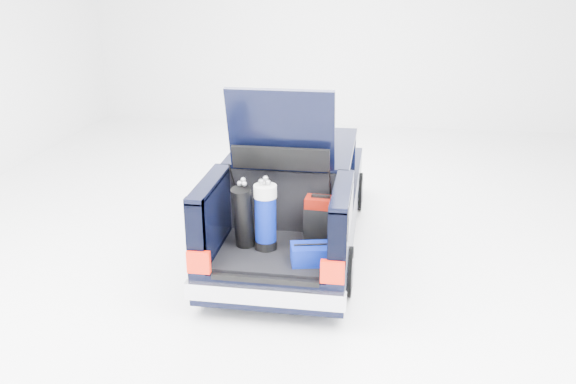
% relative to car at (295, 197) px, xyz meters
% --- Properties ---
extents(ground, '(14.00, 14.00, 0.00)m').
position_rel_car_xyz_m(ground, '(0.00, -0.11, -0.67)').
color(ground, white).
rests_on(ground, ground).
extents(car, '(1.87, 4.65, 2.47)m').
position_rel_car_xyz_m(car, '(0.00, 0.00, 0.00)').
color(car, black).
rests_on(car, ground).
extents(red_suitcase, '(0.38, 0.25, 0.61)m').
position_rel_car_xyz_m(red_suitcase, '(0.50, -1.26, 0.21)').
color(red_suitcase, '#660B03').
rests_on(red_suitcase, car).
extents(black_golf_bag, '(0.29, 0.38, 0.87)m').
position_rel_car_xyz_m(black_golf_bag, '(-0.39, -1.56, 0.32)').
color(black_golf_bag, black).
rests_on(black_golf_bag, car).
extents(blue_golf_bag, '(0.29, 0.29, 0.91)m').
position_rel_car_xyz_m(blue_golf_bag, '(-0.12, -1.55, 0.34)').
color(blue_golf_bag, black).
rests_on(blue_golf_bag, car).
extents(blue_duffel, '(0.51, 0.39, 0.24)m').
position_rel_car_xyz_m(blue_duffel, '(0.46, -1.85, 0.04)').
color(blue_duffel, navy).
rests_on(blue_duffel, car).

